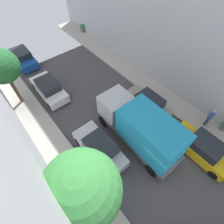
{
  "coord_description": "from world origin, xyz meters",
  "views": [
    {
      "loc": [
        -5.43,
        -1.11,
        11.59
      ],
      "look_at": [
        0.04,
        5.5,
        0.5
      ],
      "focal_mm": 27.81,
      "sensor_mm": 36.0,
      "label": 1
    }
  ],
  "objects_px": {
    "street_tree_0": "(82,190)",
    "lamp_post": "(99,188)",
    "street_tree_2": "(1,67)",
    "parked_car_left_3": "(49,89)",
    "potted_plant_1": "(82,28)",
    "parked_car_left_4": "(22,57)",
    "delivery_truck": "(141,128)",
    "pedestrian": "(210,117)",
    "parked_car_left_2": "(100,148)",
    "parked_car_right_2": "(147,104)",
    "parked_car_right_1": "(202,148)"
  },
  "relations": [
    {
      "from": "street_tree_0",
      "to": "lamp_post",
      "type": "height_order",
      "value": "street_tree_0"
    },
    {
      "from": "parked_car_left_4",
      "to": "potted_plant_1",
      "type": "relative_size",
      "value": 4.52
    },
    {
      "from": "parked_car_left_2",
      "to": "delivery_truck",
      "type": "relative_size",
      "value": 0.64
    },
    {
      "from": "parked_car_right_2",
      "to": "street_tree_2",
      "type": "bearing_deg",
      "value": 135.79
    },
    {
      "from": "lamp_post",
      "to": "potted_plant_1",
      "type": "bearing_deg",
      "value": 59.58
    },
    {
      "from": "parked_car_left_4",
      "to": "street_tree_0",
      "type": "xyz_separation_m",
      "value": [
        -2.54,
        -16.04,
        3.94
      ]
    },
    {
      "from": "parked_car_left_4",
      "to": "lamp_post",
      "type": "bearing_deg",
      "value": -96.68
    },
    {
      "from": "delivery_truck",
      "to": "pedestrian",
      "type": "height_order",
      "value": "delivery_truck"
    },
    {
      "from": "parked_car_right_1",
      "to": "pedestrian",
      "type": "xyz_separation_m",
      "value": [
        2.45,
        1.04,
        0.35
      ]
    },
    {
      "from": "parked_car_left_2",
      "to": "pedestrian",
      "type": "xyz_separation_m",
      "value": [
        7.85,
        -3.39,
        0.35
      ]
    },
    {
      "from": "street_tree_0",
      "to": "delivery_truck",
      "type": "bearing_deg",
      "value": 16.47
    },
    {
      "from": "street_tree_2",
      "to": "parked_car_right_1",
      "type": "bearing_deg",
      "value": -58.42
    },
    {
      "from": "pedestrian",
      "to": "parked_car_right_2",
      "type": "bearing_deg",
      "value": 121.24
    },
    {
      "from": "parked_car_right_2",
      "to": "pedestrian",
      "type": "bearing_deg",
      "value": -58.76
    },
    {
      "from": "parked_car_left_2",
      "to": "pedestrian",
      "type": "bearing_deg",
      "value": -23.38
    },
    {
      "from": "lamp_post",
      "to": "parked_car_left_3",
      "type": "bearing_deg",
      "value": 79.49
    },
    {
      "from": "delivery_truck",
      "to": "lamp_post",
      "type": "height_order",
      "value": "lamp_post"
    },
    {
      "from": "delivery_truck",
      "to": "street_tree_0",
      "type": "distance_m",
      "value": 6.17
    },
    {
      "from": "parked_car_left_2",
      "to": "parked_car_right_2",
      "type": "distance_m",
      "value": 5.44
    },
    {
      "from": "parked_car_right_2",
      "to": "parked_car_right_1",
      "type": "bearing_deg",
      "value": -90.0
    },
    {
      "from": "delivery_truck",
      "to": "street_tree_0",
      "type": "xyz_separation_m",
      "value": [
        -5.24,
        -1.55,
        2.87
      ]
    },
    {
      "from": "potted_plant_1",
      "to": "parked_car_right_2",
      "type": "bearing_deg",
      "value": -102.18
    },
    {
      "from": "potted_plant_1",
      "to": "pedestrian",
      "type": "bearing_deg",
      "value": -91.96
    },
    {
      "from": "parked_car_right_1",
      "to": "street_tree_2",
      "type": "bearing_deg",
      "value": 121.58
    },
    {
      "from": "parked_car_left_4",
      "to": "delivery_truck",
      "type": "distance_m",
      "value": 14.78
    },
    {
      "from": "parked_car_left_3",
      "to": "lamp_post",
      "type": "xyz_separation_m",
      "value": [
        -1.9,
        -10.25,
        3.18
      ]
    },
    {
      "from": "street_tree_0",
      "to": "parked_car_left_4",
      "type": "bearing_deg",
      "value": 80.99
    },
    {
      "from": "parked_car_left_3",
      "to": "potted_plant_1",
      "type": "distance_m",
      "value": 11.27
    },
    {
      "from": "parked_car_left_3",
      "to": "street_tree_0",
      "type": "relative_size",
      "value": 0.69
    },
    {
      "from": "street_tree_0",
      "to": "parked_car_right_1",
      "type": "bearing_deg",
      "value": -13.11
    },
    {
      "from": "parked_car_left_3",
      "to": "street_tree_2",
      "type": "bearing_deg",
      "value": 162.84
    },
    {
      "from": "parked_car_right_2",
      "to": "lamp_post",
      "type": "bearing_deg",
      "value": -154.9
    },
    {
      "from": "parked_car_left_3",
      "to": "parked_car_left_2",
      "type": "bearing_deg",
      "value": -90.0
    },
    {
      "from": "parked_car_left_2",
      "to": "parked_car_right_2",
      "type": "bearing_deg",
      "value": 6.81
    },
    {
      "from": "parked_car_left_4",
      "to": "street_tree_2",
      "type": "relative_size",
      "value": 0.85
    },
    {
      "from": "lamp_post",
      "to": "pedestrian",
      "type": "bearing_deg",
      "value": -3.63
    },
    {
      "from": "parked_car_left_3",
      "to": "parked_car_right_2",
      "type": "distance_m",
      "value": 8.7
    },
    {
      "from": "parked_car_left_4",
      "to": "potted_plant_1",
      "type": "height_order",
      "value": "parked_car_left_4"
    },
    {
      "from": "delivery_truck",
      "to": "pedestrian",
      "type": "distance_m",
      "value": 5.71
    },
    {
      "from": "parked_car_left_3",
      "to": "potted_plant_1",
      "type": "xyz_separation_m",
      "value": [
        8.48,
        7.43,
        -0.09
      ]
    },
    {
      "from": "street_tree_0",
      "to": "street_tree_2",
      "type": "height_order",
      "value": "street_tree_0"
    },
    {
      "from": "street_tree_2",
      "to": "potted_plant_1",
      "type": "relative_size",
      "value": 5.33
    },
    {
      "from": "parked_car_right_2",
      "to": "pedestrian",
      "type": "distance_m",
      "value": 4.74
    },
    {
      "from": "street_tree_0",
      "to": "lamp_post",
      "type": "relative_size",
      "value": 1.07
    },
    {
      "from": "parked_car_left_4",
      "to": "lamp_post",
      "type": "distance_m",
      "value": 16.65
    },
    {
      "from": "delivery_truck",
      "to": "pedestrian",
      "type": "bearing_deg",
      "value": -24.61
    },
    {
      "from": "street_tree_2",
      "to": "potted_plant_1",
      "type": "bearing_deg",
      "value": 31.7
    },
    {
      "from": "parked_car_left_2",
      "to": "parked_car_right_1",
      "type": "xyz_separation_m",
      "value": [
        5.4,
        -4.43,
        0.0
      ]
    },
    {
      "from": "parked_car_left_3",
      "to": "lamp_post",
      "type": "relative_size",
      "value": 0.73
    },
    {
      "from": "parked_car_right_2",
      "to": "potted_plant_1",
      "type": "xyz_separation_m",
      "value": [
        3.08,
        14.26,
        -0.09
      ]
    }
  ]
}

